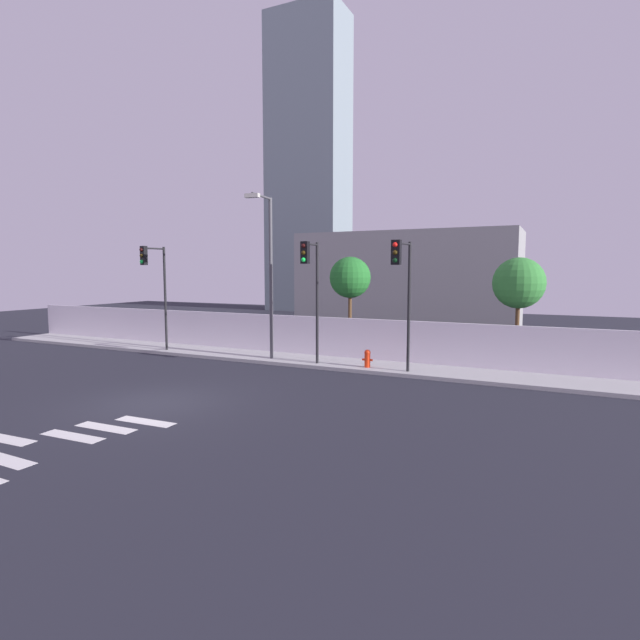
# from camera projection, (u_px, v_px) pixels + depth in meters

# --- Properties ---
(ground_plane) EXTENTS (80.00, 80.00, 0.00)m
(ground_plane) POSITION_uv_depth(u_px,v_px,m) (155.00, 403.00, 15.47)
(ground_plane) COLOR #23232D
(sidewalk) EXTENTS (36.00, 2.40, 0.15)m
(sidewalk) POSITION_uv_depth(u_px,v_px,m) (286.00, 359.00, 22.81)
(sidewalk) COLOR #A9A9A9
(sidewalk) RESTS_ON ground
(perimeter_wall) EXTENTS (36.00, 0.18, 1.80)m
(perimeter_wall) POSITION_uv_depth(u_px,v_px,m) (300.00, 335.00, 23.87)
(perimeter_wall) COLOR silver
(perimeter_wall) RESTS_ON sidewalk
(crosswalk_marking) EXTENTS (3.87, 4.74, 0.01)m
(crosswalk_marking) POSITION_uv_depth(u_px,v_px,m) (56.00, 441.00, 12.01)
(crosswalk_marking) COLOR silver
(crosswalk_marking) RESTS_ON ground
(traffic_light_left) EXTENTS (0.36, 1.13, 5.13)m
(traffic_light_left) POSITION_uv_depth(u_px,v_px,m) (311.00, 277.00, 20.66)
(traffic_light_left) COLOR black
(traffic_light_left) RESTS_ON sidewalk
(traffic_light_center) EXTENTS (0.49, 1.35, 5.12)m
(traffic_light_center) POSITION_uv_depth(u_px,v_px,m) (154.00, 276.00, 24.23)
(traffic_light_center) COLOR black
(traffic_light_center) RESTS_ON sidewalk
(traffic_light_right) EXTENTS (0.36, 1.62, 5.06)m
(traffic_light_right) POSITION_uv_depth(u_px,v_px,m) (402.00, 278.00, 18.71)
(traffic_light_right) COLOR black
(traffic_light_right) RESTS_ON sidewalk
(street_lamp_curbside) EXTENTS (0.62, 1.98, 7.14)m
(street_lamp_curbside) POSITION_uv_depth(u_px,v_px,m) (269.00, 265.00, 21.97)
(street_lamp_curbside) COLOR #4C4C51
(street_lamp_curbside) RESTS_ON sidewalk
(fire_hydrant) EXTENTS (0.44, 0.26, 0.73)m
(fire_hydrant) POSITION_uv_depth(u_px,v_px,m) (367.00, 358.00, 20.46)
(fire_hydrant) COLOR red
(fire_hydrant) RESTS_ON sidewalk
(roadside_tree_leftmost) EXTENTS (1.97, 1.97, 4.77)m
(roadside_tree_leftmost) POSITION_uv_depth(u_px,v_px,m) (350.00, 278.00, 23.87)
(roadside_tree_leftmost) COLOR brown
(roadside_tree_leftmost) RESTS_ON ground
(roadside_tree_midleft) EXTENTS (2.12, 2.12, 4.65)m
(roadside_tree_midleft) POSITION_uv_depth(u_px,v_px,m) (519.00, 283.00, 20.63)
(roadside_tree_midleft) COLOR brown
(roadside_tree_midleft) RESTS_ON ground
(low_building_distant) EXTENTS (15.12, 6.00, 6.78)m
(low_building_distant) POSITION_uv_depth(u_px,v_px,m) (407.00, 281.00, 35.65)
(low_building_distant) COLOR gray
(low_building_distant) RESTS_ON ground
(tower_on_skyline) EXTENTS (7.80, 5.00, 29.83)m
(tower_on_skyline) POSITION_uv_depth(u_px,v_px,m) (309.00, 165.00, 51.36)
(tower_on_skyline) COLOR gray
(tower_on_skyline) RESTS_ON ground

